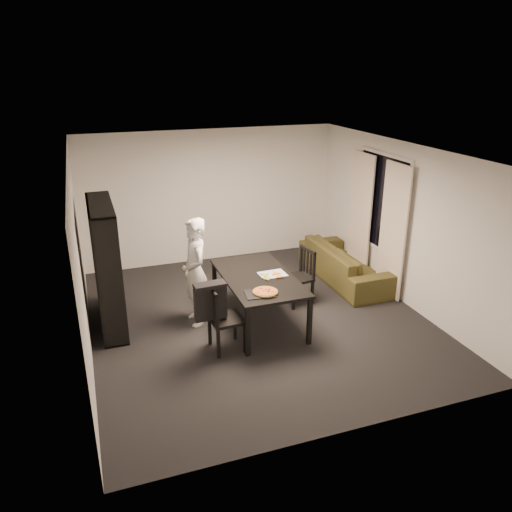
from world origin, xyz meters
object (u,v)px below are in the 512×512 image
object	(u,v)px
dining_table	(258,280)
person	(195,272)
chair_left	(220,314)
sofa	(345,263)
bookshelf	(107,266)
chair_right	(302,272)
baking_tray	(260,294)
pepperoni_pizza	(265,292)

from	to	relation	value
dining_table	person	size ratio (longest dim) A/B	1.10
chair_left	sofa	distance (m)	3.23
bookshelf	chair_right	distance (m)	3.08
dining_table	chair_left	size ratio (longest dim) A/B	1.90
chair_right	sofa	xyz separation A→B (m)	(1.14, 0.57, -0.21)
person	baking_tray	xyz separation A→B (m)	(0.70, -0.90, -0.06)
chair_right	person	xyz separation A→B (m)	(-1.80, -0.11, 0.30)
chair_left	chair_right	bearing A→B (deg)	-62.23
bookshelf	pepperoni_pizza	size ratio (longest dim) A/B	5.43
person	chair_right	bearing A→B (deg)	90.16
chair_left	dining_table	bearing A→B (deg)	-55.44
dining_table	pepperoni_pizza	bearing A→B (deg)	-100.44
dining_table	chair_right	distance (m)	1.01
dining_table	chair_right	size ratio (longest dim) A/B	1.97
bookshelf	chair_right	xyz separation A→B (m)	(3.04, -0.27, -0.42)
chair_left	person	size ratio (longest dim) A/B	0.58
chair_right	pepperoni_pizza	distance (m)	1.46
pepperoni_pizza	sofa	size ratio (longest dim) A/B	0.16
bookshelf	chair_right	world-z (taller)	bookshelf
chair_right	baking_tray	distance (m)	1.51
person	sofa	size ratio (longest dim) A/B	0.75
bookshelf	chair_left	world-z (taller)	bookshelf
bookshelf	pepperoni_pizza	world-z (taller)	bookshelf
dining_table	sofa	distance (m)	2.30
person	pepperoni_pizza	xyz separation A→B (m)	(0.78, -0.90, -0.04)
person	baking_tray	bearing A→B (deg)	34.68
pepperoni_pizza	bookshelf	bearing A→B (deg)	147.49
baking_tray	dining_table	bearing A→B (deg)	72.30
dining_table	person	distance (m)	0.95
sofa	bookshelf	bearing A→B (deg)	94.11
bookshelf	pepperoni_pizza	distance (m)	2.40
sofa	pepperoni_pizza	bearing A→B (deg)	126.37
bookshelf	person	distance (m)	1.30
bookshelf	pepperoni_pizza	bearing A→B (deg)	-32.51
chair_left	baking_tray	bearing A→B (deg)	-93.16
person	pepperoni_pizza	world-z (taller)	person
person	pepperoni_pizza	bearing A→B (deg)	37.49
chair_left	sofa	xyz separation A→B (m)	(2.81, 1.58, -0.22)
chair_left	pepperoni_pizza	size ratio (longest dim) A/B	2.74
dining_table	bookshelf	bearing A→B (deg)	162.07
dining_table	pepperoni_pizza	distance (m)	0.62
dining_table	sofa	world-z (taller)	dining_table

